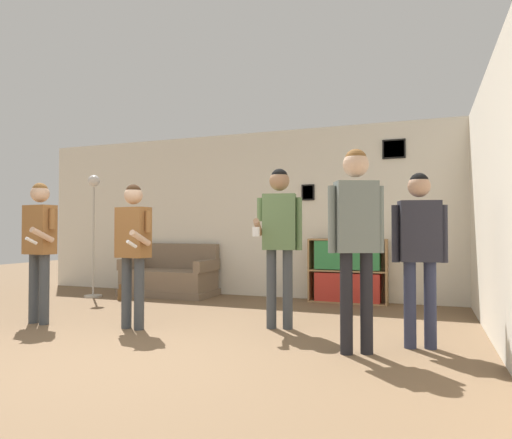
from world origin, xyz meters
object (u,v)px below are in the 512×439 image
(person_spectator_near_bookshelf, at_px, (356,226))
(person_spectator_far_right, at_px, (420,241))
(bookshelf, at_px, (348,271))
(drinking_cup, at_px, (346,235))
(person_player_foreground_left, at_px, (39,237))
(bottle_on_floor, at_px, (120,294))
(couch, at_px, (170,278))
(person_player_foreground_center, at_px, (133,241))
(floor_lamp, at_px, (94,216))
(person_watcher_holding_cup, at_px, (279,229))

(person_spectator_near_bookshelf, xyz_separation_m, person_spectator_far_right, (0.52, 0.39, -0.14))
(bookshelf, xyz_separation_m, drinking_cup, (-0.02, 0.00, 0.53))
(person_player_foreground_left, distance_m, bottle_on_floor, 2.01)
(couch, distance_m, person_player_foreground_center, 2.70)
(floor_lamp, relative_size, person_spectator_near_bookshelf, 1.10)
(person_watcher_holding_cup, xyz_separation_m, person_spectator_near_bookshelf, (0.94, -0.74, 0.03))
(bookshelf, bearing_deg, person_player_foreground_left, -138.36)
(person_watcher_holding_cup, xyz_separation_m, drinking_cup, (0.40, 2.05, -0.09))
(bookshelf, bearing_deg, floor_lamp, -167.94)
(person_player_foreground_left, height_order, bottle_on_floor, person_player_foreground_left)
(person_spectator_near_bookshelf, height_order, person_spectator_far_right, person_spectator_near_bookshelf)
(person_spectator_near_bookshelf, bearing_deg, drinking_cup, 100.95)
(bookshelf, height_order, person_player_foreground_center, person_player_foreground_center)
(person_player_foreground_center, bearing_deg, bookshelf, 53.70)
(person_player_foreground_center, height_order, bottle_on_floor, person_player_foreground_center)
(person_player_foreground_center, xyz_separation_m, person_spectator_near_bookshelf, (2.45, -0.16, 0.16))
(floor_lamp, relative_size, person_watcher_holding_cup, 1.12)
(bookshelf, bearing_deg, person_spectator_near_bookshelf, -79.41)
(person_spectator_near_bookshelf, bearing_deg, person_spectator_far_right, 36.94)
(person_spectator_far_right, height_order, drinking_cup, person_spectator_far_right)
(person_spectator_near_bookshelf, bearing_deg, floor_lamp, 156.55)
(couch, height_order, person_player_foreground_left, person_player_foreground_left)
(person_player_foreground_left, distance_m, person_spectator_far_right, 4.17)
(bookshelf, xyz_separation_m, person_player_foreground_left, (-3.11, -2.77, 0.53))
(person_player_foreground_center, xyz_separation_m, drinking_cup, (1.91, 2.62, 0.04))
(person_watcher_holding_cup, relative_size, bottle_on_floor, 7.11)
(floor_lamp, xyz_separation_m, bottle_on_floor, (0.63, -0.14, -1.22))
(floor_lamp, bearing_deg, couch, 31.65)
(floor_lamp, relative_size, bottle_on_floor, 7.99)
(couch, xyz_separation_m, person_spectator_near_bookshelf, (3.43, -2.59, 0.84))
(person_watcher_holding_cup, bearing_deg, person_player_foreground_left, -165.09)
(bookshelf, distance_m, person_player_foreground_center, 3.29)
(bookshelf, distance_m, drinking_cup, 0.53)
(bottle_on_floor, bearing_deg, couch, 61.99)
(person_watcher_holding_cup, bearing_deg, drinking_cup, 78.96)
(person_player_foreground_left, distance_m, person_player_foreground_center, 1.20)
(person_spectator_far_right, bearing_deg, bookshelf, 113.49)
(floor_lamp, xyz_separation_m, person_player_foreground_center, (2.03, -1.78, -0.35))
(couch, bearing_deg, person_watcher_holding_cup, -36.61)
(bookshelf, distance_m, person_player_foreground_left, 4.20)
(couch, distance_m, person_spectator_far_right, 4.57)
(bookshelf, bearing_deg, couch, -176.07)
(floor_lamp, xyz_separation_m, person_spectator_near_bookshelf, (4.48, -1.94, -0.19))
(couch, relative_size, person_spectator_near_bookshelf, 0.85)
(floor_lamp, height_order, person_spectator_far_right, floor_lamp)
(person_player_foreground_left, relative_size, bottle_on_floor, 6.59)
(floor_lamp, bearing_deg, person_watcher_holding_cup, -18.82)
(bookshelf, height_order, bottle_on_floor, bookshelf)
(person_player_foreground_left, bearing_deg, person_player_foreground_center, 6.98)
(person_watcher_holding_cup, bearing_deg, couch, 143.39)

